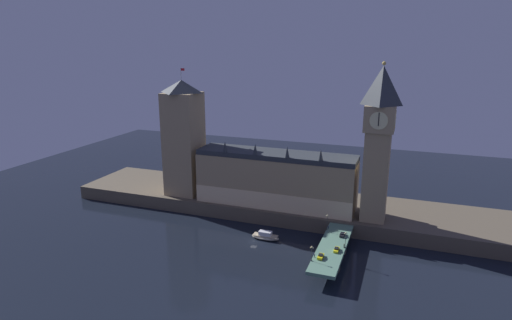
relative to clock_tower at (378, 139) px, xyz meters
name	(u,v)px	position (x,y,z in m)	size (l,w,h in m)	color
ground_plane	(254,241)	(-47.61, -26.82, -43.88)	(400.00, 400.00, 0.00)	black
embankment	(280,204)	(-47.61, 12.18, -40.43)	(220.00, 42.00, 6.89)	brown
parliament_hall	(276,179)	(-47.10, 2.89, -23.83)	(77.49, 18.75, 31.74)	tan
clock_tower	(378,139)	(0.00, 0.00, 0.00)	(13.06, 13.17, 69.86)	tan
victoria_tower	(184,138)	(-97.34, 3.13, -7.13)	(17.25, 17.25, 65.49)	tan
bridge	(332,250)	(-12.38, -31.82, -39.31)	(10.51, 46.00, 6.15)	slate
car_northbound_trail	(321,256)	(-14.69, -43.08, -37.04)	(2.06, 4.34, 1.47)	yellow
car_southbound_lead	(337,250)	(-10.07, -35.51, -37.08)	(1.92, 4.42, 1.39)	yellow
car_southbound_trail	(342,235)	(-10.07, -21.25, -37.05)	(2.09, 4.14, 1.44)	black
pedestrian_near_rail	(314,255)	(-17.01, -43.43, -36.87)	(0.38, 0.38, 1.63)	black
pedestrian_mid_walk	(344,246)	(-7.76, -31.89, -36.75)	(0.38, 0.38, 1.85)	black
pedestrian_far_rail	(328,227)	(-17.01, -15.86, -36.84)	(0.38, 0.38, 1.68)	black
street_lamp_near	(312,252)	(-17.41, -46.54, -33.96)	(1.34, 0.60, 6.01)	#2D3333
street_lamp_mid	(346,238)	(-7.36, -31.82, -33.50)	(1.34, 0.60, 6.76)	#2D3333
street_lamp_far	(327,220)	(-17.41, -17.10, -33.38)	(1.34, 0.60, 6.96)	#2D3333
boat_upstream	(265,236)	(-43.52, -22.85, -42.51)	(12.57, 4.87, 3.74)	#B2A893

